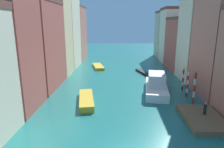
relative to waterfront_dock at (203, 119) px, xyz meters
The scene contains 19 objects.
ground_plane 19.63m from the waterfront_dock, 118.03° to the left, with size 154.00×154.00×0.00m, color #1E6B66.
building_left_1 26.29m from the waterfront_dock, behind, with size 7.10×7.40×19.33m.
building_left_2 28.47m from the waterfront_dock, 152.56° to the left, with size 7.10×11.57×15.31m.
building_left_3 34.04m from the waterfront_dock, 137.87° to the left, with size 7.10×7.15×17.97m.
building_left_4 40.72m from the waterfront_dock, 128.38° to the left, with size 7.10×9.85×21.84m.
building_left_5 48.77m from the waterfront_dock, 120.47° to the left, with size 7.10×11.11×16.31m.
building_right_2 20.94m from the waterfront_dock, 72.04° to the left, with size 7.10×8.28×16.61m.
building_right_3 29.67m from the waterfront_dock, 78.15° to the left, with size 7.10×11.79×12.73m.
building_right_4 39.65m from the waterfront_dock, 81.18° to the left, with size 7.10×8.41×15.66m.
building_right_5 48.13m from the waterfront_dock, 82.80° to the left, with size 7.10×8.30×15.15m.
waterfront_dock is the anchor object (origin of this frame).
person_on_dock 1.20m from the waterfront_dock, 56.75° to the left, with size 0.36×0.36×1.53m.
mooring_pole_0 6.01m from the waterfront_dock, 82.06° to the left, with size 0.32×0.32×4.88m.
mooring_pole_1 8.50m from the waterfront_dock, 85.02° to the left, with size 0.30×0.30×4.36m.
mooring_pole_2 11.71m from the waterfront_dock, 84.99° to the left, with size 0.33×0.33×3.88m.
vaporetto_white 10.89m from the waterfront_dock, 110.26° to the left, with size 4.64×10.45×3.30m.
gondola_black 22.09m from the waterfront_dock, 100.29° to the left, with size 4.01×9.42×0.48m.
motorboat_0 32.93m from the waterfront_dock, 117.94° to the left, with size 3.87×7.37×0.62m.
motorboat_1 15.66m from the waterfront_dock, 160.37° to the left, with size 3.23×7.59×0.85m.
Camera 1 is at (-0.81, -15.13, 11.34)m, focal length 32.44 mm.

